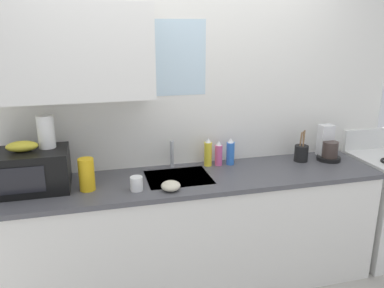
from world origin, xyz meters
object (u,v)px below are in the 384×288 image
Objects in this scene: banana_bunch at (22,146)px; small_bowl at (171,186)px; dish_soap_bottle_yellow at (208,153)px; cereal_canister at (87,174)px; paper_towel_roll at (46,132)px; coffee_maker at (328,147)px; dish_soap_bottle_pink at (219,154)px; mug_white at (137,184)px; utensil_crock at (301,153)px; dish_soap_bottle_blue at (230,152)px; microwave at (33,170)px.

small_bowl is (0.93, -0.25, -0.27)m from banana_bunch.
dish_soap_bottle_yellow reaches higher than cereal_canister.
coffee_maker is (2.15, 0.01, -0.28)m from paper_towel_roll.
dish_soap_bottle_pink is at bearing 174.60° from coffee_maker.
dish_soap_bottle_yellow is at bearing 5.20° from paper_towel_roll.
coffee_maker is 1.28× the size of cereal_canister.
small_bowl is (0.22, -0.06, -0.02)m from mug_white.
utensil_crock reaches higher than small_bowl.
small_bowl is (-0.56, -0.39, -0.07)m from dish_soap_bottle_blue.
paper_towel_roll is 0.98× the size of dish_soap_bottle_yellow.
paper_towel_roll reaches higher than dish_soap_bottle_yellow.
banana_bunch is at bearing -178.07° from utensil_crock.
microwave is 2.05× the size of dish_soap_bottle_yellow.
small_bowl is at bearing -21.12° from paper_towel_roll.
dish_soap_bottle_blue is at bearing 34.94° from small_bowl.
dish_soap_bottle_pink is at bearing 5.92° from banana_bunch.
microwave is at bearing -1.80° from banana_bunch.
cereal_canister is (-0.92, -0.26, 0.00)m from dish_soap_bottle_yellow.
coffee_maker is 0.91m from dish_soap_bottle_pink.
dish_soap_bottle_yellow is at bearing 6.78° from banana_bunch.
coffee_maker is at bearing -2.85° from utensil_crock.
paper_towel_roll reaches higher than dish_soap_bottle_pink.
cereal_canister is (0.34, -0.10, -0.03)m from microwave.
mug_white is 0.73× the size of small_bowl.
dish_soap_bottle_yellow is 2.36× the size of mug_white.
small_bowl is (-0.38, -0.41, -0.07)m from dish_soap_bottle_yellow.
small_bowl is (0.88, -0.25, -0.10)m from microwave.
banana_bunch is 0.94× the size of dish_soap_bottle_blue.
paper_towel_roll is at bearing -176.10° from dish_soap_bottle_blue.
banana_bunch is 0.18m from paper_towel_roll.
dish_soap_bottle_blue is (1.49, 0.14, -0.21)m from banana_bunch.
microwave reaches higher than cereal_canister.
mug_white is (-0.78, -0.33, -0.05)m from dish_soap_bottle_blue.
small_bowl is at bearing -133.16° from dish_soap_bottle_yellow.
paper_towel_roll is 0.84× the size of utensil_crock.
dish_soap_bottle_yellow is 1.05× the size of dish_soap_bottle_blue.
utensil_crock reaches higher than cereal_canister.
microwave is 0.92m from small_bowl.
cereal_canister reaches higher than mug_white.
microwave is at bearing -178.47° from coffee_maker.
small_bowl is (-1.37, -0.31, -0.07)m from coffee_maker.
banana_bunch is 1.51m from dish_soap_bottle_blue.
dish_soap_bottle_yellow is (1.16, 0.11, -0.27)m from paper_towel_roll.
utensil_crock is (0.58, -0.07, -0.03)m from dish_soap_bottle_blue.
dish_soap_bottle_yellow is 1.03× the size of cereal_canister.
cereal_canister is at bearing -16.13° from microwave.
dish_soap_bottle_pink is 0.10m from dish_soap_bottle_blue.
paper_towel_roll is 1.28m from dish_soap_bottle_pink.
dish_soap_bottle_blue is at bearing 173.02° from utensil_crock.
utensil_crock is (0.76, -0.09, -0.04)m from dish_soap_bottle_yellow.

